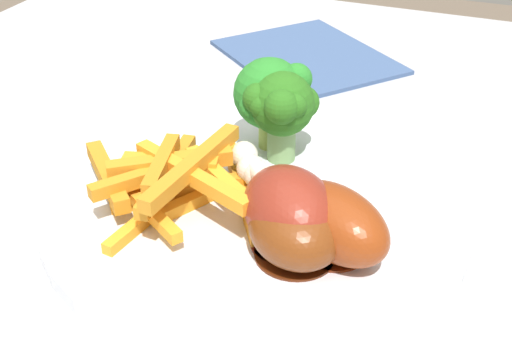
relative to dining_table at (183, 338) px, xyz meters
name	(u,v)px	position (x,y,z in m)	size (l,w,h in m)	color
dining_table	(183,338)	(0.00, 0.00, 0.00)	(0.98, 0.78, 0.75)	#B7B7BC
dinner_plate	(256,203)	(-0.02, 0.05, 0.13)	(0.29, 0.29, 0.01)	silver
broccoli_floret_front	(272,93)	(-0.09, 0.04, 0.18)	(0.06, 0.06, 0.07)	#8BAA4A
broccoli_floret_middle	(282,106)	(-0.07, 0.05, 0.18)	(0.06, 0.05, 0.07)	#759F5F
carrot_fries_pile	(178,181)	(0.01, 0.01, 0.15)	(0.13, 0.16, 0.04)	orange
chicken_drumstick_near	(293,225)	(0.03, 0.10, 0.15)	(0.10, 0.10, 0.04)	#4C1D0A
chicken_drumstick_far	(329,219)	(0.01, 0.11, 0.16)	(0.09, 0.13, 0.04)	#5E1E0A
chicken_drumstick_extra	(288,208)	(0.02, 0.09, 0.16)	(0.11, 0.11, 0.05)	#5D1810
napkin	(304,56)	(-0.29, 0.00, 0.12)	(0.17, 0.14, 0.00)	#3D5684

